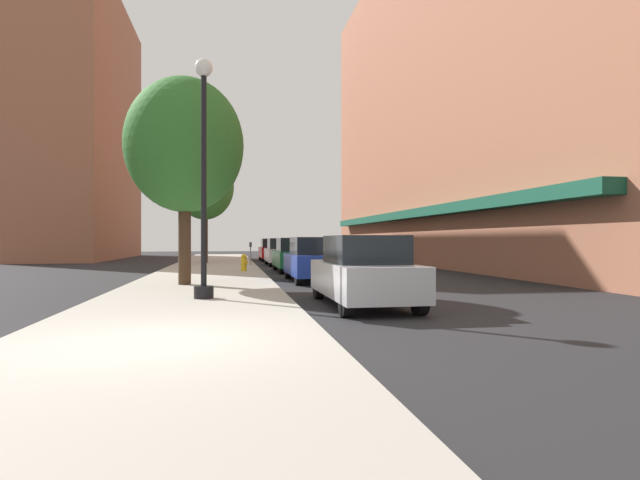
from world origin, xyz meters
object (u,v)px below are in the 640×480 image
object	(u,v)px
parking_meter_near	(251,251)
tree_mid	(185,146)
car_red	(272,250)
car_green	(294,255)
tree_near	(205,187)
car_blue	(314,260)
car_white	(281,252)
car_silver	(363,272)
fire_hydrant	(244,262)
lamppost	(204,173)

from	to	relation	value
parking_meter_near	tree_mid	bearing A→B (deg)	-102.39
parking_meter_near	car_red	world-z (taller)	car_red
car_green	car_red	xyz separation A→B (m)	(0.00, 13.07, 0.00)
tree_near	car_red	xyz separation A→B (m)	(4.67, 4.96, -4.12)
tree_mid	car_blue	world-z (taller)	tree_mid
car_white	car_red	distance (m)	6.81
car_green	car_red	world-z (taller)	same
car_red	car_blue	bearing A→B (deg)	-91.38
car_green	car_white	world-z (taller)	same
tree_near	car_white	bearing A→B (deg)	-21.63
car_silver	car_red	bearing A→B (deg)	88.31
fire_hydrant	parking_meter_near	world-z (taller)	parking_meter_near
lamppost	fire_hydrant	distance (m)	11.16
fire_hydrant	parking_meter_near	distance (m)	5.10
parking_meter_near	car_white	size ratio (longest dim) A/B	0.30
car_white	tree_near	bearing A→B (deg)	159.60
lamppost	tree_mid	xyz separation A→B (m)	(-0.81, 4.07, 1.41)
tree_mid	car_blue	xyz separation A→B (m)	(4.53, 1.83, -3.80)
tree_mid	car_white	distance (m)	15.10
tree_near	car_green	world-z (taller)	tree_near
lamppost	car_white	bearing A→B (deg)	78.29
car_green	car_white	distance (m)	6.26
lamppost	parking_meter_near	distance (m)	16.08
car_white	fire_hydrant	bearing A→B (deg)	-107.61
lamppost	car_white	world-z (taller)	lamppost
lamppost	parking_meter_near	bearing A→B (deg)	83.60
car_blue	car_red	size ratio (longest dim) A/B	1.00
car_blue	car_green	distance (m)	5.81
fire_hydrant	car_green	distance (m)	2.65
tree_near	car_green	xyz separation A→B (m)	(4.67, -8.11, -4.12)
car_silver	car_green	distance (m)	12.95
fire_hydrant	car_blue	xyz separation A→B (m)	(2.46, -4.86, 0.29)
car_silver	car_green	xyz separation A→B (m)	(0.00, 12.95, 0.00)
car_blue	car_red	bearing A→B (deg)	87.80
lamppost	car_red	distance (m)	25.17
car_white	tree_mid	bearing A→B (deg)	-106.83
fire_hydrant	parking_meter_near	size ratio (longest dim) A/B	0.60
car_green	car_white	size ratio (longest dim) A/B	1.00
tree_near	car_silver	size ratio (longest dim) A/B	1.61
lamppost	car_silver	xyz separation A→B (m)	(3.72, -1.24, -2.39)
lamppost	car_white	distance (m)	18.50
car_silver	lamppost	bearing A→B (deg)	159.82
fire_hydrant	car_blue	world-z (taller)	car_blue
tree_mid	car_silver	bearing A→B (deg)	-49.54
car_green	car_red	bearing A→B (deg)	91.50
parking_meter_near	car_blue	distance (m)	10.11
tree_mid	car_silver	distance (m)	7.95
parking_meter_near	car_red	bearing A→B (deg)	77.71
tree_near	car_white	distance (m)	6.49
car_silver	car_white	distance (m)	19.21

